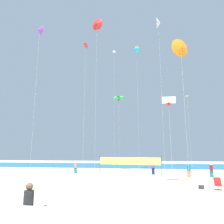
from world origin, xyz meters
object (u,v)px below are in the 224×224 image
at_px(toddler_figure, 45,216).
at_px(kite_lime_diamond, 187,98).
at_px(beachgoer_teal_shirt, 189,170).
at_px(kite_violet_delta, 40,30).
at_px(beachgoer_maroon_shirt, 211,170).
at_px(kite_orange_delta, 181,47).
at_px(kite_white_diamond, 114,57).
at_px(kite_cyan_inflatable, 137,50).
at_px(volleyball_net, 129,162).
at_px(beachgoer_plum_shirt, 153,167).
at_px(beach_handbag, 201,187).
at_px(kite_red_delta, 97,24).
at_px(mother_figure, 28,204).
at_px(kite_green_tube, 119,98).
at_px(kite_red_inflatable, 86,46).
at_px(beachgoer_coral_shirt, 76,167).
at_px(kite_white_tube, 169,101).
at_px(folding_beach_chair, 218,183).

distance_m(toddler_figure, kite_lime_diamond, 26.78).
relative_size(beachgoer_teal_shirt, kite_violet_delta, 0.10).
distance_m(beachgoer_maroon_shirt, kite_lime_diamond, 10.54).
height_order(kite_orange_delta, kite_lime_diamond, kite_orange_delta).
relative_size(kite_white_diamond, kite_cyan_inflatable, 0.87).
bearing_deg(volleyball_net, kite_orange_delta, -56.78).
xyz_separation_m(beachgoer_plum_shirt, beach_handbag, (3.49, -11.09, -0.80)).
bearing_deg(beachgoer_plum_shirt, volleyball_net, 75.63).
relative_size(toddler_figure, beach_handbag, 2.23).
distance_m(toddler_figure, kite_red_delta, 26.57).
xyz_separation_m(mother_figure, toddler_figure, (0.62, 0.10, -0.41)).
bearing_deg(volleyball_net, kite_green_tube, 108.51).
bearing_deg(beach_handbag, kite_white_diamond, 124.19).
bearing_deg(beachgoer_teal_shirt, kite_lime_diamond, -48.20).
bearing_deg(toddler_figure, kite_red_inflatable, 76.86).
height_order(mother_figure, kite_lime_diamond, kite_lime_diamond).
xyz_separation_m(beachgoer_coral_shirt, kite_white_tube, (12.12, -8.08, 6.88)).
relative_size(kite_white_tube, kite_red_inflatable, 0.45).
bearing_deg(kite_lime_diamond, kite_violet_delta, -150.47).
bearing_deg(kite_white_tube, kite_orange_delta, -61.74).
bearing_deg(beachgoer_coral_shirt, beachgoer_plum_shirt, -154.49).
bearing_deg(volleyball_net, beach_handbag, -55.86).
bearing_deg(kite_cyan_inflatable, beachgoer_maroon_shirt, -45.51).
relative_size(beachgoer_plum_shirt, beach_handbag, 4.70).
bearing_deg(beachgoer_maroon_shirt, volleyball_net, -46.21).
bearing_deg(kite_orange_delta, volleyball_net, 123.22).
relative_size(mother_figure, beachgoer_teal_shirt, 0.97).
height_order(beachgoer_maroon_shirt, kite_violet_delta, kite_violet_delta).
height_order(mother_figure, kite_red_inflatable, kite_red_inflatable).
distance_m(toddler_figure, kite_cyan_inflatable, 34.50).
bearing_deg(beachgoer_teal_shirt, kite_white_tube, 121.50).
xyz_separation_m(volleyball_net, kite_lime_diamond, (8.05, 3.36, 8.82)).
xyz_separation_m(beachgoer_maroon_shirt, kite_red_inflatable, (-15.28, -0.03, 16.72)).
relative_size(folding_beach_chair, kite_white_diamond, 0.05).
relative_size(beachgoer_teal_shirt, kite_white_tube, 0.21).
bearing_deg(kite_lime_diamond, kite_green_tube, 162.74).
relative_size(beach_handbag, kite_white_diamond, 0.02).
bearing_deg(kite_orange_delta, kite_white_diamond, 123.55).
xyz_separation_m(toddler_figure, kite_red_inflatable, (-4.66, 18.98, 17.11)).
relative_size(kite_white_diamond, kite_lime_diamond, 1.72).
xyz_separation_m(beach_handbag, kite_orange_delta, (-0.71, 0.75, 11.97)).
xyz_separation_m(kite_orange_delta, kite_white_tube, (-1.12, 2.09, -4.40)).
bearing_deg(kite_orange_delta, kite_red_inflatable, 145.29).
bearing_deg(volleyball_net, toddler_figure, -93.35).
xyz_separation_m(beachgoer_coral_shirt, kite_red_delta, (3.58, -3.37, 19.15)).
bearing_deg(kite_violet_delta, kite_green_tube, 60.71).
bearing_deg(kite_white_tube, kite_red_inflatable, 150.46).
distance_m(beachgoer_maroon_shirt, kite_white_diamond, 21.01).
xyz_separation_m(kite_lime_diamond, kite_red_delta, (-11.99, -5.29, 9.53)).
distance_m(volleyball_net, kite_red_inflatable, 16.98).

